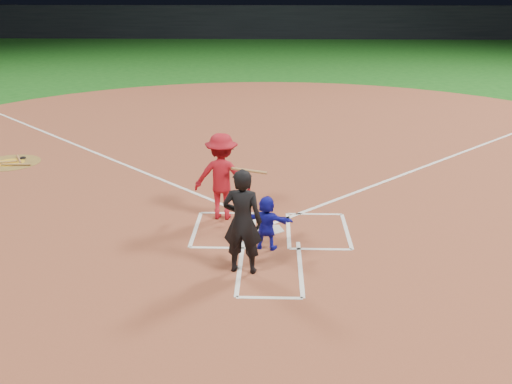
{
  "coord_description": "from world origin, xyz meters",
  "views": [
    {
      "loc": [
        0.05,
        -11.03,
        4.82
      ],
      "look_at": [
        -0.3,
        -0.4,
        1.0
      ],
      "focal_mm": 40.0,
      "sensor_mm": 36.0,
      "label": 1
    }
  ],
  "objects_px": {
    "on_deck_circle": "(10,163)",
    "catcher": "(267,223)",
    "batter_at_plate": "(222,176)",
    "home_plate": "(271,229)",
    "umpire": "(242,222)"
  },
  "relations": [
    {
      "from": "umpire",
      "to": "catcher",
      "type": "bearing_deg",
      "value": -104.55
    },
    {
      "from": "on_deck_circle",
      "to": "batter_at_plate",
      "type": "relative_size",
      "value": 0.89
    },
    {
      "from": "home_plate",
      "to": "on_deck_circle",
      "type": "distance_m",
      "value": 8.93
    },
    {
      "from": "home_plate",
      "to": "catcher",
      "type": "height_order",
      "value": "catcher"
    },
    {
      "from": "on_deck_circle",
      "to": "catcher",
      "type": "height_order",
      "value": "catcher"
    },
    {
      "from": "on_deck_circle",
      "to": "home_plate",
      "type": "bearing_deg",
      "value": -31.25
    },
    {
      "from": "umpire",
      "to": "on_deck_circle",
      "type": "bearing_deg",
      "value": -33.67
    },
    {
      "from": "on_deck_circle",
      "to": "batter_at_plate",
      "type": "height_order",
      "value": "batter_at_plate"
    },
    {
      "from": "catcher",
      "to": "batter_at_plate",
      "type": "relative_size",
      "value": 0.57
    },
    {
      "from": "home_plate",
      "to": "catcher",
      "type": "bearing_deg",
      "value": 84.94
    },
    {
      "from": "batter_at_plate",
      "to": "on_deck_circle",
      "type": "bearing_deg",
      "value": 148.86
    },
    {
      "from": "on_deck_circle",
      "to": "umpire",
      "type": "relative_size",
      "value": 0.88
    },
    {
      "from": "home_plate",
      "to": "catcher",
      "type": "relative_size",
      "value": 0.56
    },
    {
      "from": "on_deck_circle",
      "to": "batter_at_plate",
      "type": "xyz_separation_m",
      "value": [
        6.56,
        -3.96,
        0.95
      ]
    },
    {
      "from": "home_plate",
      "to": "catcher",
      "type": "distance_m",
      "value": 1.05
    }
  ]
}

